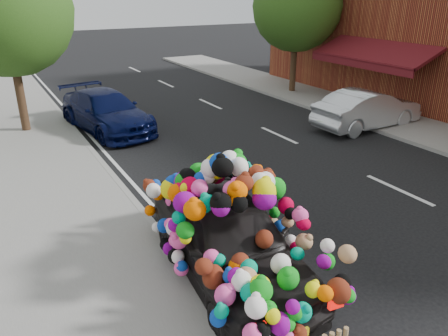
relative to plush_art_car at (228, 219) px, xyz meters
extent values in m
plane|color=black|center=(1.77, 0.88, -1.07)|extent=(100.00, 100.00, 0.00)
cube|color=gray|center=(-2.53, 0.88, -1.01)|extent=(4.00, 60.00, 0.12)
cube|color=gray|center=(-0.58, 0.88, -1.01)|extent=(0.15, 60.00, 0.13)
cube|color=gray|center=(9.97, 3.88, -1.01)|extent=(3.00, 40.00, 0.12)
cube|color=#540F15|center=(10.47, 6.88, 1.28)|extent=(1.62, 5.20, 0.75)
cube|color=#540F15|center=(9.72, 6.88, 0.88)|extent=(0.06, 5.20, 0.35)
cylinder|color=#332114|center=(-2.03, 10.38, 0.29)|extent=(0.28, 0.28, 2.73)
sphere|color=#295416|center=(-2.03, 10.38, 2.96)|extent=(4.20, 4.20, 4.20)
cylinder|color=#332114|center=(9.77, 10.88, 0.25)|extent=(0.28, 0.28, 2.64)
sphere|color=#295416|center=(9.77, 10.88, 2.83)|extent=(4.00, 4.00, 4.00)
imported|color=black|center=(0.00, 0.00, -0.35)|extent=(2.12, 4.40, 1.45)
cube|color=red|center=(-0.79, -2.07, -0.29)|extent=(0.22, 0.08, 0.14)
cube|color=red|center=(0.37, -2.19, -0.29)|extent=(0.22, 0.08, 0.14)
cube|color=yellow|center=(-0.21, -2.14, -0.59)|extent=(0.34, 0.07, 0.12)
imported|color=black|center=(0.50, 9.33, -0.40)|extent=(2.62, 4.90, 1.35)
imported|color=silver|center=(8.58, 5.07, -0.39)|extent=(4.15, 1.53, 1.36)
camera|label=1|loc=(-3.18, -5.48, 3.52)|focal=35.00mm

